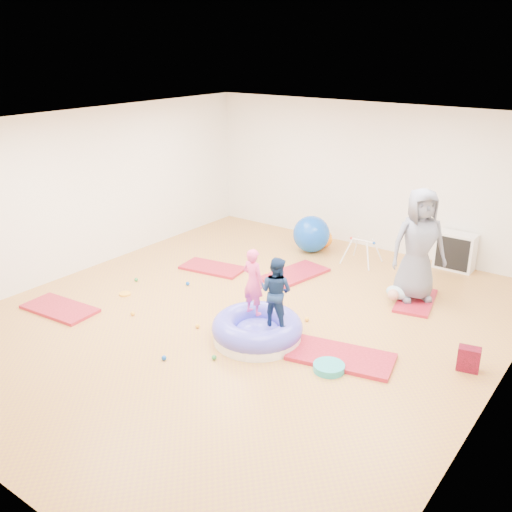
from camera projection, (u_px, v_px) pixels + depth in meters
The scene contains 19 objects.
room at pixel (243, 229), 7.93m from camera, with size 7.01×8.01×2.81m.
gym_mat_front_left at pixel (60, 309), 8.69m from camera, with size 1.17×0.58×0.05m, color #C52342.
gym_mat_mid_left at pixel (213, 268), 10.24m from camera, with size 1.12×0.56×0.05m, color #C52342.
gym_mat_center_back at pixel (294, 274), 9.97m from camera, with size 1.23×0.61×0.05m, color #C52342.
gym_mat_right at pixel (341, 357), 7.35m from camera, with size 1.33×0.67×0.06m, color #C52342.
gym_mat_rear_right at pixel (416, 301), 8.96m from camera, with size 1.06×0.53×0.04m, color #C52342.
inflatable_cushion at pixel (257, 330), 7.78m from camera, with size 1.25×1.25×0.39m.
child_pink at pixel (253, 278), 7.72m from camera, with size 0.34×0.23×0.95m, color #F9478E.
child_navy at pixel (276, 288), 7.41m from camera, with size 0.46×0.36×0.95m, color navy.
adult_caregiver at pixel (419, 245), 8.70m from camera, with size 0.86×0.56×1.77m, color slate.
infant at pixel (397, 293), 8.91m from camera, with size 0.37×0.38×0.22m.
ball_pit_balls at pixel (219, 320), 8.32m from camera, with size 4.23×3.15×0.07m.
exercise_ball_blue at pixel (311, 234), 10.99m from camera, with size 0.71×0.71×0.71m, color #0C48BD.
exercise_ball_orange at pixel (323, 239), 11.28m from camera, with size 0.36×0.36×0.36m, color orange.
infant_play_gym at pixel (362, 248), 10.39m from camera, with size 0.61×0.58×0.47m.
cube_shelf at pixel (455, 251), 10.14m from camera, with size 0.68×0.33×0.68m.
balance_disc at pixel (329, 367), 7.08m from camera, with size 0.40×0.40×0.09m, color teal.
backpack at pixel (469, 359), 7.06m from camera, with size 0.27×0.17×0.31m, color #A6082B.
yellow_toy at pixel (125, 294), 9.22m from camera, with size 0.19×0.19×0.03m, color yellow.
Camera 1 is at (4.62, -5.98, 3.85)m, focal length 40.00 mm.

